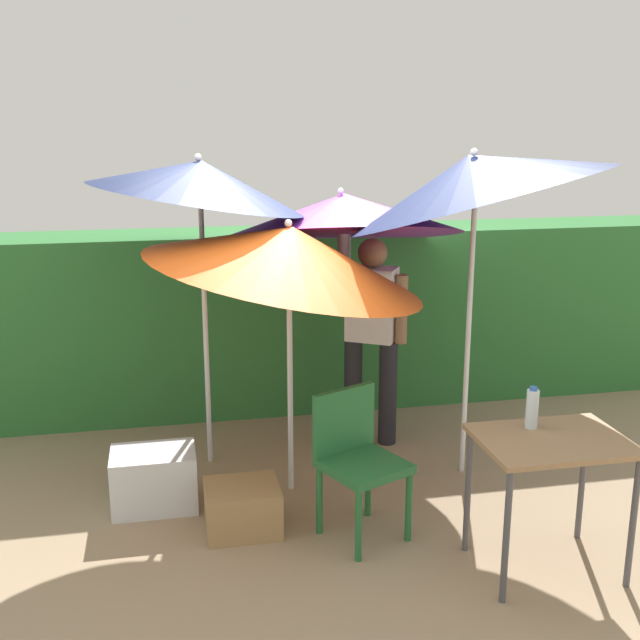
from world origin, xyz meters
The scene contains 12 objects.
ground_plane centered at (0.00, 0.00, 0.00)m, with size 24.00×24.00×0.00m, color #9E8466.
hedge_row centered at (0.00, 1.66, 0.77)m, with size 8.00×0.70×1.54m, color #2D7033.
umbrella_rainbow centered at (0.96, -0.01, 2.08)m, with size 1.85×1.78×2.58m.
umbrella_orange centered at (-0.78, 0.57, 2.05)m, with size 1.51×1.49×2.32m.
umbrella_yellow centered at (-0.26, 0.02, 1.63)m, with size 1.85×1.82×1.99m.
umbrella_navy centered at (0.32, 0.93, 1.75)m, with size 1.80×1.82×2.10m.
person_vendor centered at (0.48, 0.69, 0.93)m, with size 0.52×0.38×1.88m.
chair_plastic centered at (0.03, -0.65, 0.51)m, with size 0.58×0.58×0.89m.
cooler_box centered at (-1.17, -0.08, 0.19)m, with size 0.54×0.38×0.38m, color silver.
crate_cardboard centered at (-0.65, -0.50, 0.15)m, with size 0.45×0.38×0.30m, color #9E7A4C.
folding_table centered at (0.97, -1.25, 0.69)m, with size 0.80×0.60×0.78m.
bottle_water centered at (0.92, -1.08, 0.90)m, with size 0.07×0.07×0.24m.
Camera 1 is at (-1.05, -4.85, 2.47)m, focal length 44.00 mm.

